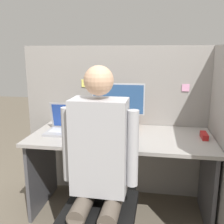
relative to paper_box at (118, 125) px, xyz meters
The scene contains 11 objects.
cubicle_panel_back 0.19m from the paper_box, 72.47° to the left, with size 2.09×0.05×1.52m.
cubicle_panel_right 0.92m from the paper_box, 17.88° to the right, with size 0.04×1.37×1.52m.
desk 0.30m from the paper_box, 74.95° to the right, with size 1.59×0.73×0.75m.
paper_box is the anchor object (origin of this frame).
monitor 0.23m from the paper_box, 90.00° to the left, with size 0.50×0.20×0.37m.
laptop 0.50m from the paper_box, 154.85° to the right, with size 0.33×0.25×0.26m.
mouse 0.34m from the paper_box, 126.20° to the right, with size 0.06×0.05×0.03m.
stapler 0.78m from the paper_box, 12.89° to the right, with size 0.05×0.15×0.05m.
carrot_toy 0.44m from the paper_box, 72.60° to the right, with size 0.04×0.11×0.04m.
office_chair 0.83m from the paper_box, 89.09° to the right, with size 0.52×0.56×1.06m.
person 0.95m from the paper_box, 89.09° to the right, with size 0.48×0.40×1.39m.
Camera 1 is at (0.29, -1.81, 1.48)m, focal length 42.00 mm.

